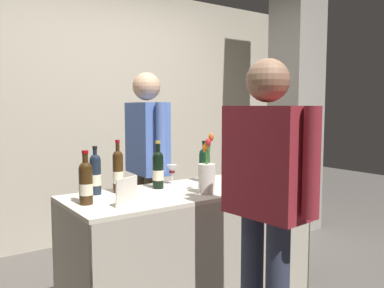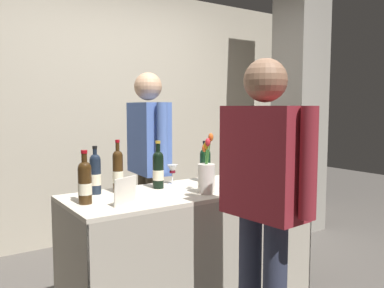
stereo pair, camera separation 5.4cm
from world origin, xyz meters
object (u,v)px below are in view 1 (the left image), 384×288
Objects in this scene: display_bottle_0 at (204,164)px; taster_foreground_right at (266,186)px; featured_wine_bottle at (118,171)px; wine_glass_near_vendor at (172,170)px; flower_vase at (207,175)px; concrete_pillar at (296,79)px; vendor_presenter at (147,153)px; tasting_table at (192,226)px.

taster_foreground_right reaches higher than display_bottle_0.
featured_wine_bottle is 2.44× the size of wine_glass_near_vendor.
taster_foreground_right is at bearing -67.17° from featured_wine_bottle.
display_bottle_0 is 0.40m from flower_vase.
concrete_pillar reaches higher than flower_vase.
concrete_pillar is 9.72× the size of featured_wine_bottle.
concrete_pillar is 2.26m from flower_vase.
display_bottle_0 reaches higher than wine_glass_near_vendor.
flower_vase is 0.84m from vendor_presenter.
concrete_pillar reaches higher than featured_wine_bottle.
concrete_pillar reaches higher than taster_foreground_right.
featured_wine_bottle is 0.57m from flower_vase.
taster_foreground_right is (-1.99, -1.49, -0.70)m from concrete_pillar.
taster_foreground_right is at bearing -92.56° from wine_glass_near_vendor.
wine_glass_near_vendor is (-0.02, 0.21, 0.36)m from tasting_table.
display_bottle_0 is at bearing -1.76° from featured_wine_bottle.
featured_wine_bottle is 0.21× the size of taster_foreground_right.
display_bottle_0 is 2.16× the size of wine_glass_near_vendor.
taster_foreground_right reaches higher than featured_wine_bottle.
taster_foreground_right is (-0.07, -0.74, 0.41)m from tasting_table.
concrete_pillar reaches higher than tasting_table.
tasting_table is at bearing -144.95° from display_bottle_0.
taster_foreground_right is at bearing -95.17° from tasting_table.
display_bottle_0 is (-1.70, -0.60, -0.72)m from concrete_pillar.
wine_glass_near_vendor is (0.43, 0.03, -0.04)m from featured_wine_bottle.
wine_glass_near_vendor is 0.36× the size of flower_vase.
flower_vase reaches higher than tasting_table.
display_bottle_0 is (0.67, -0.02, -0.01)m from featured_wine_bottle.
flower_vase is at bearing 2.45° from vendor_presenter.
tasting_table is 0.42m from wine_glass_near_vendor.
tasting_table is at bearing -21.34° from featured_wine_bottle.
concrete_pillar is 8.63× the size of flower_vase.
vendor_presenter reaches higher than tasting_table.
flower_vase is at bearing -154.32° from concrete_pillar.
display_bottle_0 is 0.19× the size of vendor_presenter.
tasting_table is 0.63m from featured_wine_bottle.
vendor_presenter is (0.04, 0.84, 0.06)m from flower_vase.
vendor_presenter is at bearing 110.47° from display_bottle_0.
display_bottle_0 is 0.94m from taster_foreground_right.
vendor_presenter is at bearing 87.29° from tasting_table.
concrete_pillar is 1.96× the size of tasting_table.
display_bottle_0 is at bearing -22.94° from taster_foreground_right.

